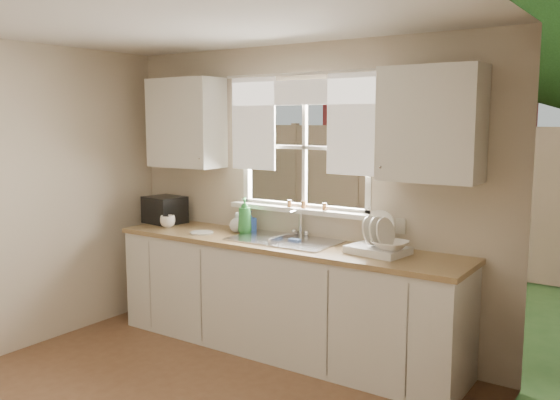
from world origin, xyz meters
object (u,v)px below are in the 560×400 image
Objects in this scene: cup at (168,222)px; black_appliance at (165,210)px; dish_rack at (378,244)px; soap_bottle_a at (245,215)px.

black_appliance is (-0.19, 0.16, 0.07)m from cup.
dish_rack reaches higher than black_appliance.
dish_rack is at bearing 13.10° from cup.
dish_rack is 2.22m from black_appliance.
cup is 0.40× the size of black_appliance.
cup is at bearing 168.94° from soap_bottle_a.
soap_bottle_a is 0.94m from black_appliance.
soap_bottle_a reaches higher than dish_rack.
dish_rack is 1.45× the size of soap_bottle_a.
black_appliance reaches higher than cup.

